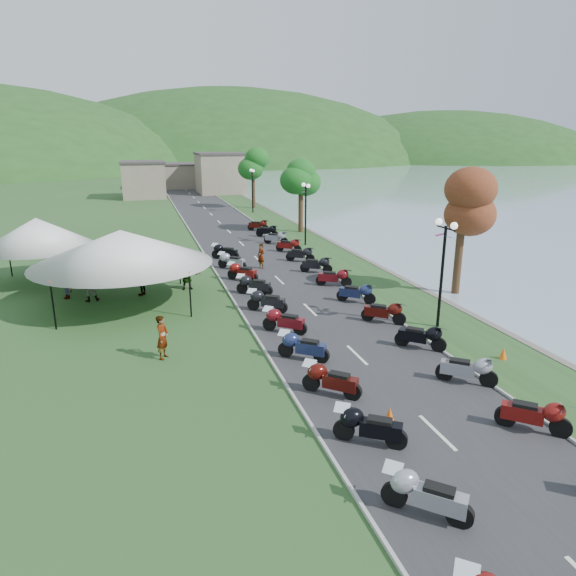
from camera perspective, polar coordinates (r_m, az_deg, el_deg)
road at (r=43.48m, az=-5.19°, el=4.93°), size 7.00×120.00×0.02m
hills_backdrop at (r=202.18m, az=-14.41°, el=13.45°), size 360.00×120.00×76.00m
far_building at (r=87.26m, az=-12.52°, el=12.00°), size 18.00×16.00×5.00m
moto_row_left at (r=20.61m, az=1.82°, el=-6.59°), size 2.60×39.36×1.10m
moto_row_right at (r=29.30m, az=6.28°, el=0.35°), size 2.60×45.28×1.10m
vendor_tent_main at (r=28.44m, az=-17.82°, el=2.18°), size 6.24×6.24×4.00m
vendor_tent_side at (r=34.57m, az=-25.84°, el=3.74°), size 4.45×4.45×4.00m
tree_lakeside at (r=30.17m, az=18.73°, el=6.74°), size 2.87×2.87×7.97m
pedestrian_a at (r=21.57m, az=-13.61°, el=-7.58°), size 0.74×0.81×1.82m
pedestrian_b at (r=30.08m, az=-21.10°, el=-1.35°), size 1.03×0.67×1.97m
pedestrian_c at (r=30.98m, az=-23.39°, el=-1.11°), size 1.10×1.25×1.84m
traffic_cone_near at (r=16.87m, az=11.23°, el=-13.62°), size 0.32×0.32×0.49m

